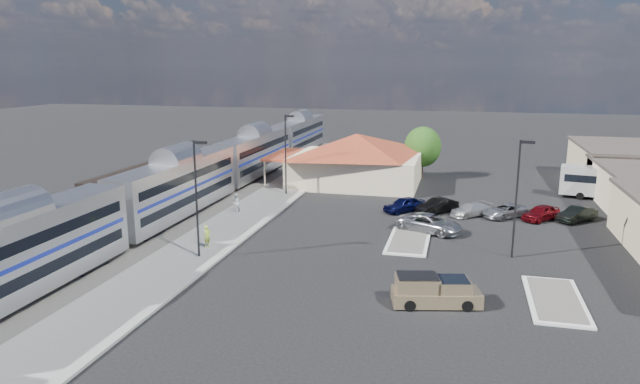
% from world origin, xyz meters
% --- Properties ---
extents(ground, '(280.00, 280.00, 0.00)m').
position_xyz_m(ground, '(0.00, 0.00, 0.00)').
color(ground, black).
rests_on(ground, ground).
extents(railbed, '(16.00, 100.00, 0.12)m').
position_xyz_m(railbed, '(-21.00, 8.00, 0.06)').
color(railbed, '#4C4944').
rests_on(railbed, ground).
extents(platform, '(5.50, 92.00, 0.18)m').
position_xyz_m(platform, '(-12.00, 6.00, 0.09)').
color(platform, gray).
rests_on(platform, ground).
extents(passenger_train, '(3.00, 104.00, 5.55)m').
position_xyz_m(passenger_train, '(-18.00, 4.31, 2.87)').
color(passenger_train, silver).
rests_on(passenger_train, ground).
extents(freight_cars, '(2.80, 46.00, 4.00)m').
position_xyz_m(freight_cars, '(-24.00, 6.21, 1.93)').
color(freight_cars, black).
rests_on(freight_cars, ground).
extents(station_depot, '(18.35, 12.24, 6.20)m').
position_xyz_m(station_depot, '(-4.56, 24.00, 3.13)').
color(station_depot, beige).
rests_on(station_depot, ground).
extents(traffic_island_south, '(3.30, 7.50, 0.21)m').
position_xyz_m(traffic_island_south, '(4.00, 2.00, 0.10)').
color(traffic_island_south, silver).
rests_on(traffic_island_south, ground).
extents(traffic_island_north, '(3.30, 7.50, 0.21)m').
position_xyz_m(traffic_island_north, '(14.00, -8.00, 0.10)').
color(traffic_island_north, silver).
rests_on(traffic_island_north, ground).
extents(lamp_plat_s, '(1.08, 0.25, 9.00)m').
position_xyz_m(lamp_plat_s, '(-10.90, -6.00, 5.34)').
color(lamp_plat_s, black).
rests_on(lamp_plat_s, ground).
extents(lamp_plat_n, '(1.08, 0.25, 9.00)m').
position_xyz_m(lamp_plat_n, '(-10.90, 16.00, 5.34)').
color(lamp_plat_n, black).
rests_on(lamp_plat_n, ground).
extents(lamp_lot, '(1.08, 0.25, 9.00)m').
position_xyz_m(lamp_lot, '(12.10, 0.00, 5.34)').
color(lamp_lot, black).
rests_on(lamp_lot, ground).
extents(tree_depot, '(4.71, 4.71, 6.63)m').
position_xyz_m(tree_depot, '(3.00, 30.00, 4.02)').
color(tree_depot, '#382314').
rests_on(tree_depot, ground).
extents(pickup_truck, '(5.62, 3.11, 1.84)m').
position_xyz_m(pickup_truck, '(6.83, -10.37, 0.87)').
color(pickup_truck, tan).
rests_on(pickup_truck, ground).
extents(suv, '(6.34, 4.49, 1.61)m').
position_xyz_m(suv, '(5.48, 5.25, 0.80)').
color(suv, '#9DA0A5').
rests_on(suv, ground).
extents(coach_bus, '(11.08, 4.39, 3.47)m').
position_xyz_m(coach_bus, '(24.00, 22.12, 2.00)').
color(coach_bus, silver).
rests_on(coach_bus, ground).
extents(person_a, '(0.62, 0.76, 1.79)m').
position_xyz_m(person_a, '(-11.31, -3.83, 1.08)').
color(person_a, '#AAC73E').
rests_on(person_a, platform).
extents(person_b, '(0.97, 1.07, 1.81)m').
position_xyz_m(person_b, '(-13.35, 7.08, 1.09)').
color(person_b, white).
rests_on(person_b, platform).
extents(parked_car_a, '(4.41, 4.30, 1.50)m').
position_xyz_m(parked_car_a, '(2.62, 11.76, 0.75)').
color(parked_car_a, '#0C0F3C').
rests_on(parked_car_a, ground).
extents(parked_car_b, '(4.26, 4.30, 1.48)m').
position_xyz_m(parked_car_b, '(5.82, 12.06, 0.74)').
color(parked_car_b, black).
rests_on(parked_car_b, ground).
extents(parked_car_c, '(4.42, 4.28, 1.27)m').
position_xyz_m(parked_car_c, '(9.02, 11.76, 0.63)').
color(parked_car_c, silver).
rests_on(parked_car_c, ground).
extents(parked_car_d, '(4.96, 4.87, 1.32)m').
position_xyz_m(parked_car_d, '(12.22, 12.06, 0.66)').
color(parked_car_d, '#909498').
rests_on(parked_car_d, ground).
extents(parked_car_e, '(4.07, 4.36, 1.45)m').
position_xyz_m(parked_car_e, '(15.42, 11.76, 0.73)').
color(parked_car_e, maroon).
rests_on(parked_car_e, ground).
extents(parked_car_f, '(4.14, 4.13, 1.43)m').
position_xyz_m(parked_car_f, '(18.62, 12.06, 0.71)').
color(parked_car_f, black).
rests_on(parked_car_f, ground).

